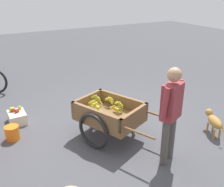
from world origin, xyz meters
TOP-DOWN VIEW (x-y plane):
  - ground_plane at (0.00, 0.00)m, footprint 24.00×24.00m
  - fruit_cart at (-0.33, 0.28)m, footprint 1.81×1.34m
  - vendor_person at (-1.40, -0.17)m, footprint 0.32×0.53m
  - dog at (-1.19, -1.45)m, footprint 0.63×0.35m
  - plastic_bucket at (0.44, 1.84)m, footprint 0.25×0.25m
  - apple_crate at (1.05, 1.65)m, footprint 0.44×0.32m

SIDE VIEW (x-z plane):
  - ground_plane at x=0.00m, z-range 0.00..0.00m
  - apple_crate at x=1.05m, z-range -0.03..0.28m
  - plastic_bucket at x=0.44m, z-range 0.00..0.26m
  - dog at x=-1.19m, z-range 0.07..0.47m
  - fruit_cart at x=-0.33m, z-range 0.08..0.80m
  - vendor_person at x=-1.40m, z-range 0.15..1.69m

